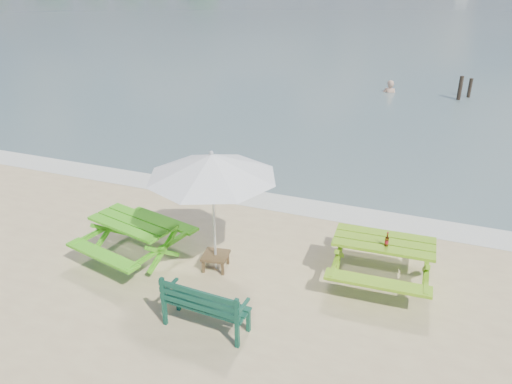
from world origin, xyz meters
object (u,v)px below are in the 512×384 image
at_px(picnic_table_left, 135,240).
at_px(beer_bottle, 387,241).
at_px(picnic_table_right, 382,261).
at_px(side_table, 216,261).
at_px(park_bench, 206,314).
at_px(swimmer, 389,99).
at_px(patio_umbrella, 212,166).

bearing_deg(picnic_table_left, beer_bottle, 9.05).
bearing_deg(picnic_table_right, side_table, -166.47).
bearing_deg(picnic_table_left, side_table, 7.10).
bearing_deg(beer_bottle, picnic_table_right, 107.11).
xyz_separation_m(picnic_table_left, park_bench, (2.22, -1.39, -0.13)).
bearing_deg(swimmer, beer_bottle, -83.54).
bearing_deg(beer_bottle, swimmer, 96.46).
height_order(picnic_table_left, beer_bottle, beer_bottle).
height_order(park_bench, beer_bottle, beer_bottle).
relative_size(picnic_table_right, park_bench, 1.43).
relative_size(picnic_table_right, side_table, 3.79).
bearing_deg(side_table, picnic_table_left, -172.90).
bearing_deg(picnic_table_left, picnic_table_right, 11.29).
height_order(picnic_table_left, patio_umbrella, patio_umbrella).
bearing_deg(picnic_table_right, patio_umbrella, -166.47).
xyz_separation_m(side_table, beer_bottle, (3.05, 0.54, 0.77)).
distance_m(park_bench, beer_bottle, 3.33).
height_order(picnic_table_right, swimmer, picnic_table_right).
height_order(picnic_table_right, park_bench, park_bench).
bearing_deg(picnic_table_left, patio_umbrella, 7.10).
bearing_deg(patio_umbrella, picnic_table_right, 13.53).
distance_m(picnic_table_left, park_bench, 2.62).
relative_size(beer_bottle, swimmer, 0.15).
height_order(park_bench, patio_umbrella, patio_umbrella).
xyz_separation_m(patio_umbrella, swimmer, (1.37, 15.39, -2.44)).
height_order(picnic_table_right, beer_bottle, beer_bottle).
xyz_separation_m(picnic_table_right, swimmer, (-1.63, 14.67, -0.73)).
bearing_deg(swimmer, park_bench, -92.67).
relative_size(patio_umbrella, beer_bottle, 10.09).
xyz_separation_m(picnic_table_left, beer_bottle, (4.69, 0.75, 0.54)).
distance_m(picnic_table_right, beer_bottle, 0.56).
bearing_deg(beer_bottle, picnic_table_left, -170.95).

